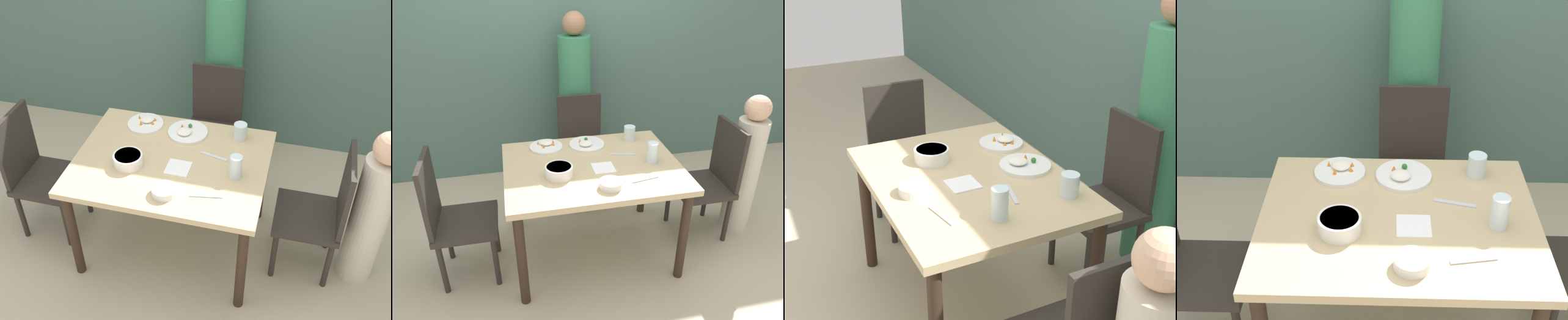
% 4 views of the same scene
% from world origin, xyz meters
% --- Properties ---
extents(ground_plane, '(10.00, 10.00, 0.00)m').
position_xyz_m(ground_plane, '(0.00, 0.00, 0.00)').
color(ground_plane, beige).
extents(dining_table, '(1.16, 0.89, 0.72)m').
position_xyz_m(dining_table, '(0.00, 0.00, 0.64)').
color(dining_table, tan).
rests_on(dining_table, ground_plane).
extents(chair_adult_spot, '(0.40, 0.40, 0.90)m').
position_xyz_m(chair_adult_spot, '(0.09, 0.79, 0.48)').
color(chair_adult_spot, '#2D2823').
rests_on(chair_adult_spot, ground_plane).
extents(chair_empty_left, '(0.40, 0.40, 0.90)m').
position_xyz_m(chair_empty_left, '(-0.92, -0.03, 0.48)').
color(chair_empty_left, '#2D2823').
rests_on(chair_empty_left, ground_plane).
extents(person_adult, '(0.28, 0.28, 1.55)m').
position_xyz_m(person_adult, '(0.09, 1.10, 0.73)').
color(person_adult, '#387F56').
rests_on(person_adult, ground_plane).
extents(bowl_curry, '(0.18, 0.18, 0.07)m').
position_xyz_m(bowl_curry, '(-0.24, -0.10, 0.76)').
color(bowl_curry, white).
rests_on(bowl_curry, dining_table).
extents(plate_rice_adult, '(0.26, 0.26, 0.05)m').
position_xyz_m(plate_rice_adult, '(0.02, 0.29, 0.74)').
color(plate_rice_adult, white).
rests_on(plate_rice_adult, dining_table).
extents(plate_rice_child, '(0.23, 0.23, 0.05)m').
position_xyz_m(plate_rice_child, '(-0.27, 0.32, 0.74)').
color(plate_rice_child, white).
rests_on(plate_rice_child, dining_table).
extents(bowl_rice_small, '(0.14, 0.14, 0.04)m').
position_xyz_m(bowl_rice_small, '(0.05, -0.29, 0.75)').
color(bowl_rice_small, white).
rests_on(bowl_rice_small, dining_table).
extents(glass_water_tall, '(0.08, 0.08, 0.11)m').
position_xyz_m(glass_water_tall, '(0.36, 0.32, 0.78)').
color(glass_water_tall, silver).
rests_on(glass_water_tall, dining_table).
extents(glass_water_short, '(0.07, 0.07, 0.14)m').
position_xyz_m(glass_water_short, '(0.40, -0.05, 0.80)').
color(glass_water_short, silver).
rests_on(glass_water_short, dining_table).
extents(napkin_folded, '(0.14, 0.14, 0.01)m').
position_xyz_m(napkin_folded, '(0.06, -0.06, 0.73)').
color(napkin_folded, white).
rests_on(napkin_folded, dining_table).
extents(fork_steel, '(0.18, 0.06, 0.01)m').
position_xyz_m(fork_steel, '(0.24, 0.10, 0.73)').
color(fork_steel, silver).
rests_on(fork_steel, dining_table).
extents(spoon_steel, '(0.18, 0.05, 0.01)m').
position_xyz_m(spoon_steel, '(0.28, -0.25, 0.73)').
color(spoon_steel, silver).
rests_on(spoon_steel, dining_table).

